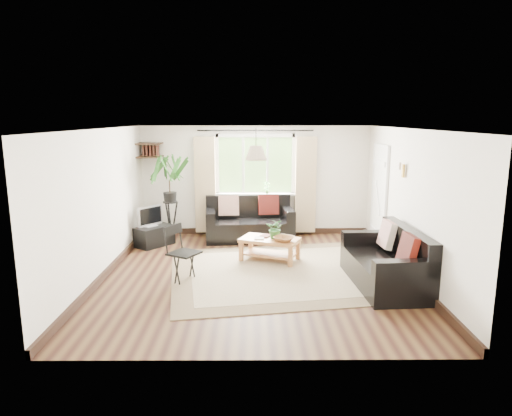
{
  "coord_description": "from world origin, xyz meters",
  "views": [
    {
      "loc": [
        -0.04,
        -7.26,
        2.58
      ],
      "look_at": [
        0.0,
        0.4,
        1.05
      ],
      "focal_mm": 32.0,
      "sensor_mm": 36.0,
      "label": 1
    }
  ],
  "objects_px": {
    "coffee_table": "(270,250)",
    "folding_chair": "(184,254)",
    "palm_stand": "(170,198)",
    "tv_stand": "(154,236)",
    "sofa_back": "(249,220)",
    "sofa_right": "(385,259)"
  },
  "relations": [
    {
      "from": "sofa_right",
      "to": "folding_chair",
      "type": "bearing_deg",
      "value": -97.55
    },
    {
      "from": "tv_stand",
      "to": "folding_chair",
      "type": "xyz_separation_m",
      "value": [
        0.92,
        -2.07,
        0.25
      ]
    },
    {
      "from": "coffee_table",
      "to": "tv_stand",
      "type": "bearing_deg",
      "value": 156.15
    },
    {
      "from": "coffee_table",
      "to": "folding_chair",
      "type": "height_order",
      "value": "folding_chair"
    },
    {
      "from": "tv_stand",
      "to": "coffee_table",
      "type": "bearing_deg",
      "value": -74.95
    },
    {
      "from": "sofa_back",
      "to": "tv_stand",
      "type": "relative_size",
      "value": 2.46
    },
    {
      "from": "coffee_table",
      "to": "palm_stand",
      "type": "xyz_separation_m",
      "value": [
        -2.05,
        1.45,
        0.7
      ]
    },
    {
      "from": "coffee_table",
      "to": "tv_stand",
      "type": "distance_m",
      "value": 2.53
    },
    {
      "from": "sofa_back",
      "to": "sofa_right",
      "type": "xyz_separation_m",
      "value": [
        2.11,
        -2.75,
        -0.01
      ]
    },
    {
      "from": "coffee_table",
      "to": "folding_chair",
      "type": "xyz_separation_m",
      "value": [
        -1.39,
        -1.04,
        0.24
      ]
    },
    {
      "from": "sofa_back",
      "to": "palm_stand",
      "type": "distance_m",
      "value": 1.73
    },
    {
      "from": "sofa_back",
      "to": "tv_stand",
      "type": "distance_m",
      "value": 2.01
    },
    {
      "from": "coffee_table",
      "to": "palm_stand",
      "type": "relative_size",
      "value": 0.57
    },
    {
      "from": "sofa_right",
      "to": "folding_chair",
      "type": "height_order",
      "value": "folding_chair"
    },
    {
      "from": "palm_stand",
      "to": "tv_stand",
      "type": "bearing_deg",
      "value": -122.08
    },
    {
      "from": "coffee_table",
      "to": "folding_chair",
      "type": "distance_m",
      "value": 1.76
    },
    {
      "from": "coffee_table",
      "to": "folding_chair",
      "type": "bearing_deg",
      "value": -143.2
    },
    {
      "from": "palm_stand",
      "to": "folding_chair",
      "type": "xyz_separation_m",
      "value": [
        0.65,
        -2.5,
        -0.46
      ]
    },
    {
      "from": "tv_stand",
      "to": "folding_chair",
      "type": "relative_size",
      "value": 0.84
    },
    {
      "from": "sofa_back",
      "to": "folding_chair",
      "type": "relative_size",
      "value": 2.06
    },
    {
      "from": "coffee_table",
      "to": "sofa_right",
      "type": "bearing_deg",
      "value": -35.73
    },
    {
      "from": "tv_stand",
      "to": "sofa_right",
      "type": "bearing_deg",
      "value": -80.38
    }
  ]
}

